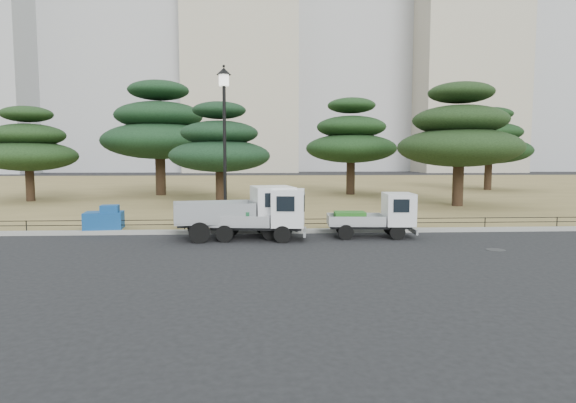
{
  "coord_description": "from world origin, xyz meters",
  "views": [
    {
      "loc": [
        -0.98,
        -16.0,
        2.96
      ],
      "look_at": [
        0.0,
        2.0,
        1.3
      ],
      "focal_mm": 30.0,
      "sensor_mm": 36.0,
      "label": 1
    }
  ],
  "objects": [
    {
      "name": "lawn",
      "position": [
        0.0,
        30.6,
        0.07
      ],
      "size": [
        120.0,
        56.0,
        0.15
      ],
      "primitive_type": "cube",
      "color": "olive",
      "rests_on": "ground"
    },
    {
      "name": "pine_east_near",
      "position": [
        10.34,
        11.17,
        4.22
      ],
      "size": [
        6.98,
        6.98,
        7.05
      ],
      "color": "black",
      "rests_on": "lawn"
    },
    {
      "name": "manhole",
      "position": [
        6.5,
        -1.2,
        0.01
      ],
      "size": [
        0.6,
        0.6,
        0.01
      ],
      "primitive_type": "cylinder",
      "color": "#2D2D30",
      "rests_on": "ground"
    },
    {
      "name": "ground",
      "position": [
        0.0,
        0.0,
        0.0
      ],
      "size": [
        220.0,
        220.0,
        0.0
      ],
      "primitive_type": "plane",
      "color": "black"
    },
    {
      "name": "pine_east_far",
      "position": [
        18.54,
        24.54,
        4.22
      ],
      "size": [
        7.03,
        7.03,
        7.06
      ],
      "color": "black",
      "rests_on": "lawn"
    },
    {
      "name": "street_lamp",
      "position": [
        -2.42,
        2.9,
        4.36
      ],
      "size": [
        0.56,
        0.56,
        6.23
      ],
      "color": "black",
      "rests_on": "lawn"
    },
    {
      "name": "pine_center_left",
      "position": [
        -3.45,
        12.63,
        3.64
      ],
      "size": [
        5.95,
        5.95,
        6.05
      ],
      "color": "black",
      "rests_on": "lawn"
    },
    {
      "name": "pine_west_near",
      "position": [
        -8.52,
        20.27,
        5.0
      ],
      "size": [
        8.4,
        8.4,
        8.4
      ],
      "color": "black",
      "rests_on": "lawn"
    },
    {
      "name": "curb",
      "position": [
        0.0,
        2.6,
        0.08
      ],
      "size": [
        120.0,
        0.25,
        0.16
      ],
      "primitive_type": "cube",
      "color": "gray",
      "rests_on": "ground"
    },
    {
      "name": "pine_center_right",
      "position": [
        5.74,
        20.13,
        4.34
      ],
      "size": [
        6.82,
        6.82,
        7.24
      ],
      "color": "black",
      "rests_on": "lawn"
    },
    {
      "name": "tower_far_east",
      "position": [
        58.0,
        90.0,
        35.0
      ],
      "size": [
        24.0,
        20.0,
        70.0
      ],
      "primitive_type": "cube",
      "color": "#A0A0A5",
      "rests_on": "ground"
    },
    {
      "name": "tower_center_left",
      "position": [
        -5.0,
        85.0,
        27.5
      ],
      "size": [
        22.0,
        20.0,
        55.0
      ],
      "primitive_type": "cube",
      "color": "#AAA08C",
      "rests_on": "ground"
    },
    {
      "name": "truck_large",
      "position": [
        -1.72,
        1.62,
        1.05
      ],
      "size": [
        4.55,
        2.44,
        1.88
      ],
      "rotation": [
        0.0,
        0.0,
        0.19
      ],
      "color": "black",
      "rests_on": "ground"
    },
    {
      "name": "pipe_fence",
      "position": [
        0.0,
        2.75,
        0.44
      ],
      "size": [
        38.0,
        0.04,
        0.4
      ],
      "color": "black",
      "rests_on": "lawn"
    },
    {
      "name": "truck_kei_front",
      "position": [
        -0.88,
        1.19,
        0.9
      ],
      "size": [
        3.56,
        1.81,
        1.82
      ],
      "rotation": [
        0.0,
        0.0,
        -0.11
      ],
      "color": "black",
      "rests_on": "ground"
    },
    {
      "name": "pine_west_far",
      "position": [
        -15.85,
        15.66,
        3.63
      ],
      "size": [
        5.98,
        5.98,
        6.04
      ],
      "color": "black",
      "rests_on": "lawn"
    },
    {
      "name": "tarp_pile",
      "position": [
        -7.18,
        3.13,
        0.53
      ],
      "size": [
        1.56,
        1.23,
        0.95
      ],
      "rotation": [
        0.0,
        0.0,
        0.14
      ],
      "color": "navy",
      "rests_on": "lawn"
    },
    {
      "name": "tower_east",
      "position": [
        40.0,
        82.0,
        24.0
      ],
      "size": [
        20.0,
        18.0,
        48.0
      ],
      "primitive_type": "cube",
      "color": "#AAA08C",
      "rests_on": "ground"
    },
    {
      "name": "truck_kei_rear",
      "position": [
        3.29,
        1.47,
        0.82
      ],
      "size": [
        3.21,
        1.53,
        1.64
      ],
      "rotation": [
        0.0,
        0.0,
        -0.06
      ],
      "color": "black",
      "rests_on": "ground"
    }
  ]
}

